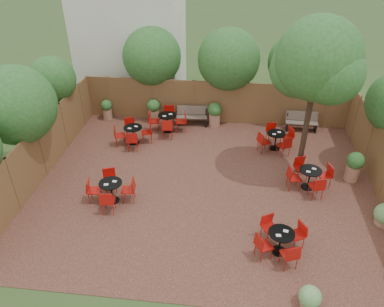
# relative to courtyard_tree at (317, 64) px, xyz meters

# --- Properties ---
(ground) EXTENTS (80.00, 80.00, 0.00)m
(ground) POSITION_rel_courtyard_tree_xyz_m (-3.40, -1.24, -4.20)
(ground) COLOR #354F23
(ground) RESTS_ON ground
(courtyard_paving) EXTENTS (12.00, 10.00, 0.02)m
(courtyard_paving) POSITION_rel_courtyard_tree_xyz_m (-3.40, -1.24, -4.19)
(courtyard_paving) COLOR #3C1B18
(courtyard_paving) RESTS_ON ground
(fence_back) EXTENTS (12.00, 0.08, 2.00)m
(fence_back) POSITION_rel_courtyard_tree_xyz_m (-3.40, 3.76, -3.20)
(fence_back) COLOR brown
(fence_back) RESTS_ON ground
(fence_left) EXTENTS (0.08, 10.00, 2.00)m
(fence_left) POSITION_rel_courtyard_tree_xyz_m (-9.40, -1.24, -3.20)
(fence_left) COLOR brown
(fence_left) RESTS_ON ground
(neighbour_building) EXTENTS (5.00, 4.00, 8.00)m
(neighbour_building) POSITION_rel_courtyard_tree_xyz_m (-7.90, 6.76, -0.20)
(neighbour_building) COLOR silver
(neighbour_building) RESTS_ON ground
(overhang_foliage) EXTENTS (15.60, 10.50, 2.78)m
(overhang_foliage) POSITION_rel_courtyard_tree_xyz_m (-4.71, 2.20, -1.44)
(overhang_foliage) COLOR #23591D
(overhang_foliage) RESTS_ON ground
(courtyard_tree) EXTENTS (2.87, 2.78, 5.74)m
(courtyard_tree) POSITION_rel_courtyard_tree_xyz_m (0.00, 0.00, 0.00)
(courtyard_tree) COLOR black
(courtyard_tree) RESTS_ON courtyard_paving
(park_bench_left) EXTENTS (1.44, 0.59, 0.87)m
(park_bench_left) POSITION_rel_courtyard_tree_xyz_m (-4.43, 3.38, -3.74)
(park_bench_left) COLOR brown
(park_bench_left) RESTS_ON courtyard_paving
(park_bench_right) EXTENTS (1.40, 0.47, 0.86)m
(park_bench_right) POSITION_rel_courtyard_tree_xyz_m (0.52, 3.38, -3.74)
(park_bench_right) COLOR brown
(park_bench_right) RESTS_ON courtyard_paving
(bistro_tables) EXTENTS (8.51, 8.35, 0.93)m
(bistro_tables) POSITION_rel_courtyard_tree_xyz_m (-3.51, -0.22, -3.74)
(bistro_tables) COLOR black
(bistro_tables) RESTS_ON courtyard_paving
(planters) EXTENTS (10.94, 4.36, 1.14)m
(planters) POSITION_rel_courtyard_tree_xyz_m (-3.48, 2.34, -3.59)
(planters) COLOR #98664C
(planters) RESTS_ON courtyard_paving
(low_shrubs) EXTENTS (3.36, 3.89, 0.73)m
(low_shrubs) POSITION_rel_courtyard_tree_xyz_m (1.63, -4.22, -3.85)
(low_shrubs) COLOR #98664C
(low_shrubs) RESTS_ON courtyard_paving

